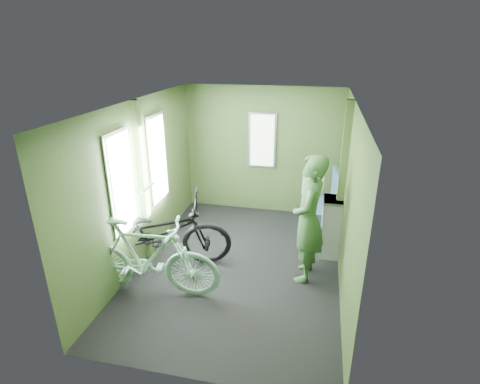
% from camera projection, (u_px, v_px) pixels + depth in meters
% --- Properties ---
extents(room, '(4.00, 4.02, 2.31)m').
position_uv_depth(room, '(236.00, 170.00, 4.88)').
color(room, black).
rests_on(room, ground).
extents(bicycle_black, '(2.19, 1.33, 1.17)m').
position_uv_depth(bicycle_black, '(161.00, 265.00, 5.39)').
color(bicycle_black, black).
rests_on(bicycle_black, ground).
extents(bicycle_mint, '(1.85, 0.76, 1.16)m').
position_uv_depth(bicycle_mint, '(151.00, 294.00, 4.76)').
color(bicycle_mint, '#8ECBB3').
rests_on(bicycle_mint, ground).
extents(passenger, '(0.45, 0.68, 1.73)m').
position_uv_depth(passenger, '(308.00, 219.00, 4.82)').
color(passenger, '#355B32').
rests_on(passenger, ground).
extents(waste_box, '(0.27, 0.37, 0.91)m').
position_uv_depth(waste_box, '(331.00, 227.00, 5.50)').
color(waste_box, gray).
rests_on(waste_box, ground).
extents(bench_seat, '(0.65, 1.01, 1.00)m').
position_uv_depth(bench_seat, '(323.00, 213.00, 6.33)').
color(bench_seat, navy).
rests_on(bench_seat, ground).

